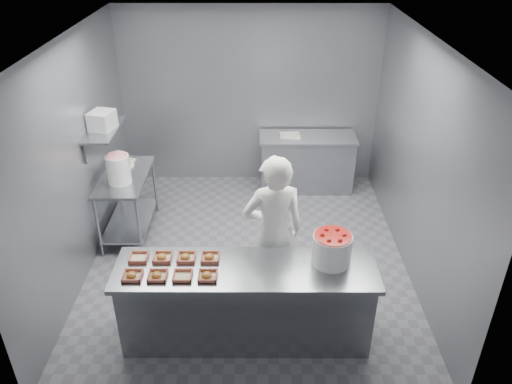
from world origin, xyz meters
TOP-DOWN VIEW (x-y plane):
  - floor at (0.00, 0.00)m, footprint 4.50×4.50m
  - ceiling at (0.00, 0.00)m, footprint 4.50×4.50m
  - wall_back at (0.00, 2.25)m, footprint 4.00×0.04m
  - wall_left at (-2.00, 0.00)m, footprint 0.04×4.50m
  - wall_right at (2.00, 0.00)m, footprint 0.04×4.50m
  - service_counter at (0.00, -1.35)m, footprint 2.60×0.70m
  - prep_table at (-1.65, 0.60)m, footprint 0.60×1.20m
  - back_counter at (0.90, 1.90)m, footprint 1.50×0.60m
  - wall_shelf at (-1.82, 0.60)m, footprint 0.35×0.90m
  - tray_0 at (-1.08, -1.49)m, footprint 0.19×0.18m
  - tray_1 at (-0.84, -1.49)m, footprint 0.19×0.18m
  - tray_2 at (-0.60, -1.49)m, footprint 0.19×0.18m
  - tray_3 at (-0.36, -1.49)m, footprint 0.19×0.18m
  - tray_4 at (-1.08, -1.21)m, footprint 0.19×0.18m
  - tray_5 at (-0.84, -1.21)m, footprint 0.19×0.18m
  - tray_6 at (-0.60, -1.21)m, footprint 0.19×0.18m
  - tray_7 at (-0.36, -1.21)m, footprint 0.19×0.18m
  - worker at (0.29, -0.75)m, footprint 0.74×0.55m
  - strawberry_tub at (0.85, -1.25)m, footprint 0.39×0.39m
  - glaze_bucket at (-1.65, 0.41)m, footprint 0.31×0.30m
  - bucket_lid at (-1.74, 0.88)m, footprint 0.41×0.41m
  - rag at (-1.67, 1.04)m, footprint 0.16×0.15m
  - appliance at (-1.82, 0.59)m, footprint 0.33×0.36m
  - paper_stack at (0.62, 1.90)m, footprint 0.31×0.23m

SIDE VIEW (x-z plane):
  - floor at x=0.00m, z-range 0.00..0.00m
  - back_counter at x=0.90m, z-range 0.00..0.90m
  - service_counter at x=0.00m, z-range 0.00..0.90m
  - prep_table at x=-1.65m, z-range 0.14..1.04m
  - rag at x=-1.67m, z-range 0.90..0.92m
  - bucket_lid at x=-1.74m, z-range 0.90..0.92m
  - worker at x=0.29m, z-range 0.00..1.83m
  - paper_stack at x=0.62m, z-range 0.90..0.94m
  - tray_2 at x=-0.60m, z-range 0.90..0.94m
  - tray_4 at x=-1.08m, z-range 0.90..0.94m
  - tray_0 at x=-1.08m, z-range 0.89..0.95m
  - tray_1 at x=-0.84m, z-range 0.89..0.95m
  - tray_3 at x=-0.36m, z-range 0.89..0.95m
  - tray_5 at x=-0.84m, z-range 0.89..0.95m
  - tray_6 at x=-0.60m, z-range 0.89..0.95m
  - tray_7 at x=-0.36m, z-range 0.89..0.95m
  - strawberry_tub at x=0.85m, z-range 0.91..1.23m
  - glaze_bucket at x=-1.65m, z-range 0.87..1.33m
  - wall_back at x=0.00m, z-range 0.00..2.80m
  - wall_left at x=-2.00m, z-range 0.00..2.80m
  - wall_right at x=2.00m, z-range 0.00..2.80m
  - wall_shelf at x=-1.82m, z-range 1.54..1.56m
  - appliance at x=-1.82m, z-range 1.56..1.79m
  - ceiling at x=0.00m, z-range 2.80..2.80m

